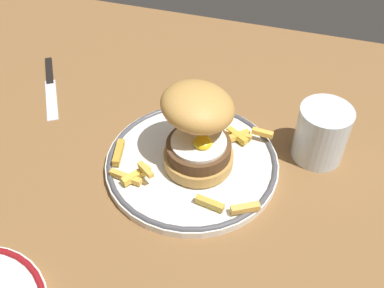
{
  "coord_description": "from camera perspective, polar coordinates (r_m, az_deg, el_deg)",
  "views": [
    {
      "loc": [
        9.0,
        -40.42,
        49.16
      ],
      "look_at": [
        -3.89,
        2.29,
        4.6
      ],
      "focal_mm": 42.3,
      "sensor_mm": 36.0,
      "label": 1
    }
  ],
  "objects": [
    {
      "name": "ground_plane",
      "position": [
        0.66,
        2.68,
        -6.12
      ],
      "size": [
        125.93,
        89.12,
        4.0
      ],
      "primitive_type": "cube",
      "color": "brown"
    },
    {
      "name": "dinner_plate",
      "position": [
        0.66,
        -0.0,
        -2.32
      ],
      "size": [
        25.1,
        25.1,
        1.6
      ],
      "color": "white",
      "rests_on": "ground_plane"
    },
    {
      "name": "burger",
      "position": [
        0.61,
        0.79,
        2.27
      ],
      "size": [
        14.42,
        14.17,
        12.01
      ],
      "color": "#C29047",
      "rests_on": "dinner_plate"
    },
    {
      "name": "fries_pile",
      "position": [
        0.64,
        -0.2,
        -1.85
      ],
      "size": [
        22.56,
        16.87,
        2.33
      ],
      "color": "gold",
      "rests_on": "dinner_plate"
    },
    {
      "name": "water_glass",
      "position": [
        0.68,
        15.91,
        0.91
      ],
      "size": [
        7.55,
        7.55,
        8.64
      ],
      "color": "silver",
      "rests_on": "ground_plane"
    },
    {
      "name": "knife",
      "position": [
        0.85,
        -17.47,
        7.53
      ],
      "size": [
        10.74,
        16.1,
        0.7
      ],
      "color": "black",
      "rests_on": "ground_plane"
    }
  ]
}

